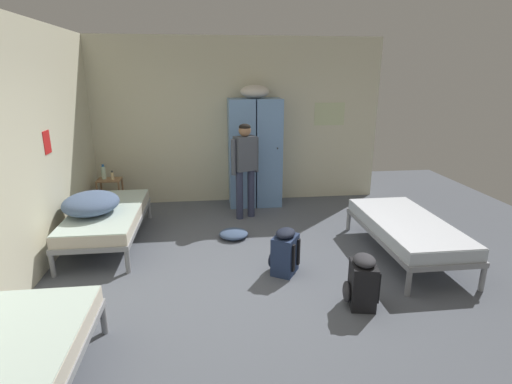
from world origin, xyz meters
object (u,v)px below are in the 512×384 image
(water_bottle, at_px, (104,172))
(backpack_navy, at_px, (284,252))
(person_traveler, at_px, (245,162))
(locker_bank, at_px, (255,151))
(bed_left_rear, at_px, (107,217))
(lotion_bottle, at_px, (112,176))
(shelf_unit, at_px, (110,192))
(bed_right, at_px, (407,228))
(clothes_pile_denim, at_px, (234,234))
(backpack_black, at_px, (362,282))
(bedding_heap, at_px, (91,203))

(water_bottle, xyz_separation_m, backpack_navy, (2.57, -2.46, -0.42))
(person_traveler, height_order, backpack_navy, person_traveler)
(locker_bank, xyz_separation_m, water_bottle, (-2.53, -0.12, -0.29))
(bed_left_rear, relative_size, person_traveler, 1.25)
(locker_bank, xyz_separation_m, lotion_bottle, (-2.38, -0.18, -0.33))
(shelf_unit, distance_m, water_bottle, 0.35)
(bed_right, relative_size, backpack_navy, 3.45)
(lotion_bottle, height_order, clothes_pile_denim, lotion_bottle)
(backpack_black, distance_m, backpack_navy, 1.00)
(locker_bank, distance_m, clothes_pile_denim, 1.80)
(backpack_black, relative_size, clothes_pile_denim, 1.34)
(water_bottle, relative_size, clothes_pile_denim, 0.60)
(backpack_black, bearing_deg, bed_left_rear, 146.57)
(bedding_heap, distance_m, person_traveler, 2.32)
(backpack_navy, relative_size, clothes_pile_denim, 1.34)
(locker_bank, bearing_deg, shelf_unit, -176.84)
(backpack_black, xyz_separation_m, backpack_navy, (-0.64, 0.77, 0.00))
(locker_bank, relative_size, bed_right, 1.09)
(bed_right, relative_size, person_traveler, 1.25)
(locker_bank, bearing_deg, backpack_navy, -89.03)
(backpack_navy, bearing_deg, locker_bank, 90.97)
(bed_right, bearing_deg, water_bottle, 152.26)
(water_bottle, bearing_deg, bed_right, -27.74)
(bed_right, bearing_deg, shelf_unit, 152.02)
(clothes_pile_denim, bearing_deg, bedding_heap, -177.02)
(bed_left_rear, height_order, bedding_heap, bedding_heap)
(backpack_black, bearing_deg, bedding_heap, 149.65)
(bed_right, relative_size, bed_left_rear, 1.00)
(person_traveler, bearing_deg, bed_right, -41.01)
(bed_left_rear, height_order, clothes_pile_denim, bed_left_rear)
(bedding_heap, bearing_deg, backpack_navy, -22.74)
(shelf_unit, relative_size, bed_right, 0.30)
(locker_bank, xyz_separation_m, bed_left_rear, (-2.20, -1.45, -0.59))
(bed_right, height_order, water_bottle, water_bottle)
(shelf_unit, bearing_deg, water_bottle, 165.96)
(shelf_unit, height_order, bed_left_rear, shelf_unit)
(lotion_bottle, distance_m, backpack_navy, 3.43)
(bed_left_rear, xyz_separation_m, lotion_bottle, (-0.18, 1.27, 0.26))
(bed_right, bearing_deg, bed_left_rear, 167.29)
(shelf_unit, bearing_deg, bedding_heap, -85.92)
(shelf_unit, bearing_deg, bed_right, -27.98)
(backpack_black, bearing_deg, backpack_navy, 129.60)
(water_bottle, xyz_separation_m, backpack_black, (3.21, -3.24, -0.42))
(bed_right, height_order, person_traveler, person_traveler)
(locker_bank, height_order, backpack_navy, locker_bank)
(backpack_black, relative_size, backpack_navy, 1.00)
(bedding_heap, xyz_separation_m, person_traveler, (2.11, 0.91, 0.29))
(bed_right, distance_m, bed_left_rear, 3.96)
(bed_left_rear, xyz_separation_m, person_traveler, (1.97, 0.78, 0.53))
(shelf_unit, bearing_deg, backpack_black, -45.77)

